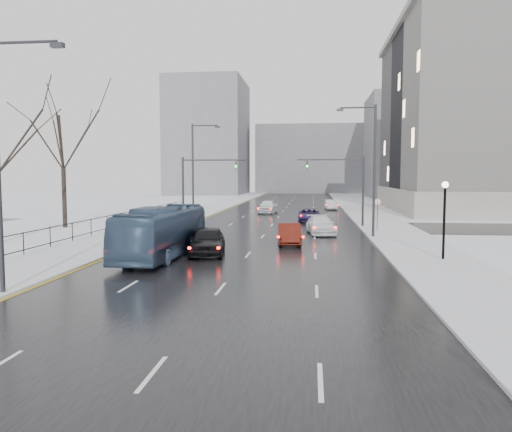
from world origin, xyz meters
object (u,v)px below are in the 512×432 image
(bus, at_px, (163,232))
(sedan_right_far, at_px, (321,225))
(mast_signal_right, at_px, (351,183))
(sedan_center_near, at_px, (207,241))
(mast_signal_left, at_px, (194,182))
(sedan_right_distant, at_px, (331,205))
(tree_park_d, at_px, (0,244))
(sedan_right_cross, at_px, (309,215))
(tree_park_e, at_px, (65,229))
(sedan_right_near, at_px, (289,234))
(sedan_center_far, at_px, (268,207))
(lamppost_r_mid, at_px, (444,209))
(streetlight_l_far, at_px, (195,167))
(streetlight_l_near, at_px, (3,153))
(streetlight_r_mid, at_px, (371,164))
(no_uturn_sign, at_px, (378,205))

(bus, xyz_separation_m, sedan_right_far, (9.30, 12.43, -0.75))
(mast_signal_right, height_order, sedan_center_near, mast_signal_right)
(mast_signal_left, height_order, sedan_right_distant, mast_signal_left)
(sedan_right_distant, bearing_deg, tree_park_d, -126.69)
(mast_signal_right, height_order, sedan_right_cross, mast_signal_right)
(tree_park_e, xyz_separation_m, sedan_right_near, (20.44, -8.16, 0.76))
(mast_signal_left, relative_size, sedan_center_far, 1.32)
(lamppost_r_mid, height_order, sedan_center_near, lamppost_r_mid)
(streetlight_l_far, relative_size, sedan_right_near, 2.30)
(tree_park_e, bearing_deg, sedan_right_far, -4.78)
(tree_park_e, relative_size, sedan_right_cross, 2.84)
(lamppost_r_mid, height_order, bus, lamppost_r_mid)
(streetlight_l_far, bearing_deg, streetlight_l_near, -90.00)
(sedan_right_near, bearing_deg, sedan_right_cross, 80.52)
(sedan_right_cross, distance_m, sedan_center_far, 11.87)
(sedan_center_near, bearing_deg, sedan_right_near, 40.23)
(bus, bearing_deg, sedan_right_near, 42.68)
(streetlight_r_mid, bearing_deg, sedan_right_distant, 93.36)
(lamppost_r_mid, distance_m, sedan_right_cross, 24.13)
(streetlight_l_near, height_order, streetlight_l_far, same)
(streetlight_l_near, bearing_deg, streetlight_l_far, 90.00)
(streetlight_l_far, height_order, mast_signal_left, streetlight_l_far)
(streetlight_r_mid, bearing_deg, bus, -141.48)
(streetlight_l_near, xyz_separation_m, sedan_center_near, (5.76, 10.75, -4.74))
(tree_park_d, bearing_deg, mast_signal_right, 29.12)
(streetlight_l_far, xyz_separation_m, bus, (3.37, -22.32, -4.11))
(bus, bearing_deg, tree_park_d, 163.08)
(mast_signal_right, bearing_deg, sedan_right_far, -115.61)
(streetlight_r_mid, bearing_deg, mast_signal_left, 152.69)
(streetlight_r_mid, height_order, sedan_right_near, streetlight_r_mid)
(sedan_right_far, bearing_deg, sedan_right_distant, 78.37)
(sedan_center_near, height_order, sedan_right_near, sedan_center_near)
(streetlight_r_mid, xyz_separation_m, streetlight_l_near, (-16.33, -20.00, 0.00))
(mast_signal_left, bearing_deg, sedan_right_far, -26.50)
(tree_park_e, relative_size, sedan_right_distant, 3.23)
(streetlight_l_near, bearing_deg, lamppost_r_mid, 27.55)
(streetlight_r_mid, distance_m, no_uturn_sign, 5.30)
(sedan_right_far, bearing_deg, sedan_right_cross, 87.39)
(tree_park_e, relative_size, streetlight_l_near, 1.35)
(tree_park_d, xyz_separation_m, sedan_right_far, (22.30, 8.10, 0.76))
(sedan_center_far, bearing_deg, tree_park_d, -112.60)
(mast_signal_left, bearing_deg, lamppost_r_mid, -44.48)
(sedan_center_near, bearing_deg, streetlight_r_mid, 33.80)
(tree_park_e, relative_size, sedan_center_far, 2.75)
(streetlight_r_mid, bearing_deg, streetlight_l_far, 143.70)
(streetlight_r_mid, distance_m, sedan_right_far, 6.44)
(mast_signal_left, distance_m, no_uturn_sign, 17.10)
(no_uturn_sign, relative_size, sedan_right_near, 0.62)
(sedan_center_far, relative_size, sedan_right_distant, 1.18)
(streetlight_l_near, bearing_deg, sedan_center_near, 61.83)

